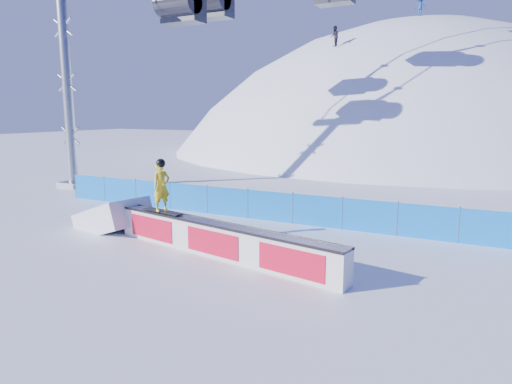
% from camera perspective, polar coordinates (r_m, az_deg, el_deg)
% --- Properties ---
extents(ground, '(160.00, 160.00, 0.00)m').
position_cam_1_polar(ground, '(14.73, -5.87, -7.25)').
color(ground, white).
rests_on(ground, ground).
extents(snow_hill, '(64.00, 64.00, 64.00)m').
position_cam_1_polar(snow_hill, '(58.74, 17.95, -12.91)').
color(snow_hill, white).
rests_on(snow_hill, ground).
extents(safety_fence, '(22.05, 0.05, 1.30)m').
position_cam_1_polar(safety_fence, '(18.39, 1.74, -1.78)').
color(safety_fence, blue).
rests_on(safety_fence, ground).
extents(rail_box, '(8.64, 2.30, 1.04)m').
position_cam_1_polar(rail_box, '(13.94, -4.71, -6.02)').
color(rail_box, silver).
rests_on(rail_box, ground).
extents(snow_ramp, '(3.13, 2.29, 1.77)m').
position_cam_1_polar(snow_ramp, '(18.11, -17.38, -4.39)').
color(snow_ramp, white).
rests_on(snow_ramp, ground).
extents(snowboarder, '(1.74, 0.71, 1.79)m').
position_cam_1_polar(snowboarder, '(15.46, -11.73, 0.75)').
color(snowboarder, black).
rests_on(snowboarder, rail_box).
extents(distant_skiers, '(15.69, 9.76, 6.06)m').
position_cam_1_polar(distant_skiers, '(42.89, 21.81, 18.87)').
color(distant_skiers, black).
rests_on(distant_skiers, ground).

